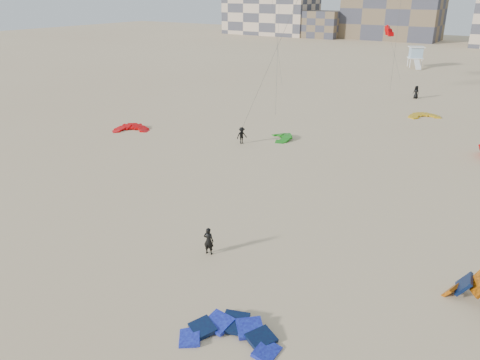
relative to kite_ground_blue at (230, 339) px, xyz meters
The scene contains 13 objects.
ground 5.04m from the kite_ground_blue, 153.22° to the left, with size 320.00×320.00×0.00m, color #D1B98C.
kite_ground_blue is the anchor object (origin of this frame).
kite_ground_red 34.38m from the kite_ground_blue, 142.65° to the left, with size 3.59×3.74×0.90m, color #E60105, non-canonical shape.
kite_ground_green 29.79m from the kite_ground_blue, 114.56° to the left, with size 2.92×3.04×0.79m, color #127E12, non-canonical shape.
kite_ground_yellow 44.23m from the kite_ground_blue, 93.14° to the left, with size 3.39×3.55×0.51m, color gold, non-canonical shape.
kitesurfer_main 7.26m from the kite_ground_blue, 134.28° to the left, with size 0.60×0.39×1.65m, color black.
kitesurfer_c 27.83m from the kite_ground_blue, 122.22° to the left, with size 1.07×0.61×1.66m, color black.
kitesurfer_e 54.50m from the kite_ground_blue, 96.28° to the left, with size 0.86×0.56×1.77m, color black.
kite_fly_red 65.21m from the kite_ground_blue, 101.96° to the left, with size 5.05×4.04×8.30m.
lifeguard_tower_far 84.26m from the kite_ground_blue, 99.28° to the left, with size 3.73×5.90×3.94m.
condo_west_a 151.97m from the kite_ground_blue, 119.39° to the left, with size 30.00×15.00×14.00m, color #CDB296.
condo_west_b 140.86m from the kite_ground_blue, 104.21° to the left, with size 28.00×14.00×18.00m, color brown.
condo_fill_left 141.27m from the kite_ground_blue, 112.70° to the left, with size 12.00×10.00×8.00m, color brown.
Camera 1 is at (13.75, -15.50, 14.00)m, focal length 35.00 mm.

